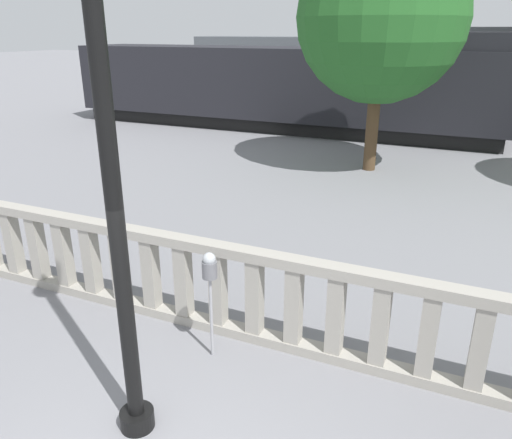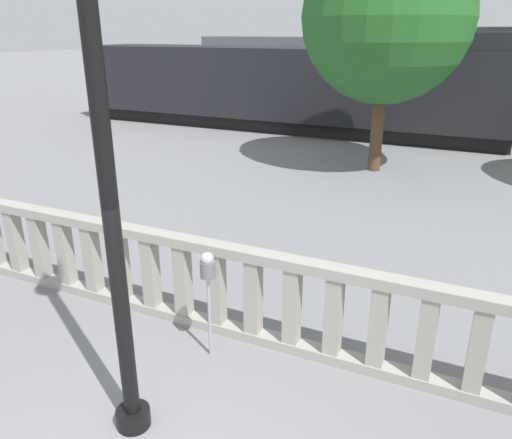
# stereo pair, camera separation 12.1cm
# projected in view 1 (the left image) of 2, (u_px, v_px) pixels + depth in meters

# --- Properties ---
(balustrade) EXTENTS (16.92, 0.24, 1.35)m
(balustrade) POSITION_uv_depth(u_px,v_px,m) (274.00, 301.00, 6.56)
(balustrade) COLOR #9E998E
(balustrade) RESTS_ON ground
(lamppost) EXTENTS (0.43, 0.43, 5.66)m
(lamppost) POSITION_uv_depth(u_px,v_px,m) (105.00, 119.00, 4.21)
(lamppost) COLOR black
(lamppost) RESTS_ON ground
(parking_meter) EXTENTS (0.19, 0.19, 1.48)m
(parking_meter) POSITION_uv_depth(u_px,v_px,m) (210.00, 273.00, 6.14)
(parking_meter) COLOR #99999E
(parking_meter) RESTS_ON ground
(train_near) EXTENTS (18.13, 3.09, 3.92)m
(train_near) POSITION_uv_depth(u_px,v_px,m) (281.00, 87.00, 20.81)
(train_near) COLOR black
(train_near) RESTS_ON ground
(train_far) EXTENTS (20.08, 3.05, 4.13)m
(train_far) POSITION_uv_depth(u_px,v_px,m) (342.00, 64.00, 32.55)
(train_far) COLOR black
(train_far) RESTS_ON ground
(tree_left) EXTENTS (4.70, 4.70, 6.67)m
(tree_left) POSITION_uv_depth(u_px,v_px,m) (381.00, 17.00, 13.71)
(tree_left) COLOR #4C3823
(tree_left) RESTS_ON ground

